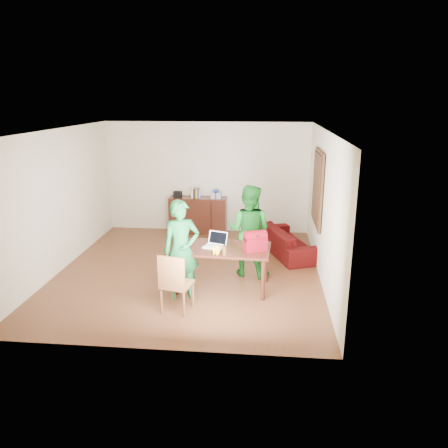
# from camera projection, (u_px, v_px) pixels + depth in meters

# --- Properties ---
(room) EXTENTS (5.20, 5.70, 2.90)m
(room) POSITION_uv_depth(u_px,v_px,m) (189.00, 205.00, 8.27)
(room) COLOR #462111
(room) RESTS_ON ground
(table) EXTENTS (1.67, 1.00, 0.76)m
(table) POSITION_uv_depth(u_px,v_px,m) (223.00, 253.00, 7.59)
(table) COLOR black
(table) RESTS_ON ground
(chair) EXTENTS (0.53, 0.51, 0.98)m
(chair) POSITION_uv_depth(u_px,v_px,m) (177.00, 294.00, 6.86)
(chair) COLOR brown
(chair) RESTS_ON ground
(person_near) EXTENTS (0.72, 0.60, 1.68)m
(person_near) POSITION_uv_depth(u_px,v_px,m) (181.00, 250.00, 7.20)
(person_near) COLOR #15612D
(person_near) RESTS_ON ground
(person_far) EXTENTS (0.99, 0.86, 1.74)m
(person_far) POSITION_uv_depth(u_px,v_px,m) (249.00, 231.00, 8.14)
(person_far) COLOR #145B19
(person_far) RESTS_ON ground
(laptop) EXTENTS (0.41, 0.34, 0.25)m
(laptop) POSITION_uv_depth(u_px,v_px,m) (214.00, 245.00, 7.55)
(laptop) COLOR white
(laptop) RESTS_ON table
(bananas) EXTENTS (0.17, 0.11, 0.06)m
(bananas) POSITION_uv_depth(u_px,v_px,m) (216.00, 253.00, 7.20)
(bananas) COLOR yellow
(bananas) RESTS_ON table
(bottle) EXTENTS (0.07, 0.07, 0.18)m
(bottle) POSITION_uv_depth(u_px,v_px,m) (224.00, 250.00, 7.17)
(bottle) COLOR #553813
(bottle) RESTS_ON table
(red_bag) EXTENTS (0.43, 0.34, 0.27)m
(red_bag) POSITION_uv_depth(u_px,v_px,m) (255.00, 243.00, 7.39)
(red_bag) COLOR maroon
(red_bag) RESTS_ON table
(sofa) EXTENTS (1.36, 2.03, 0.55)m
(sofa) POSITION_uv_depth(u_px,v_px,m) (288.00, 241.00, 9.44)
(sofa) COLOR #40080C
(sofa) RESTS_ON ground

